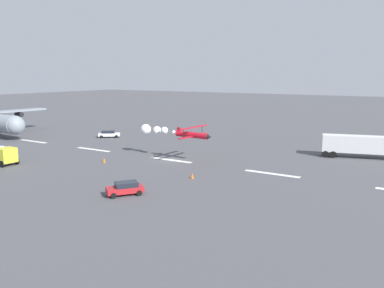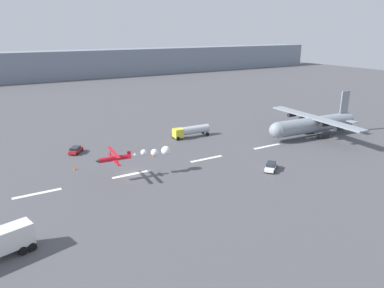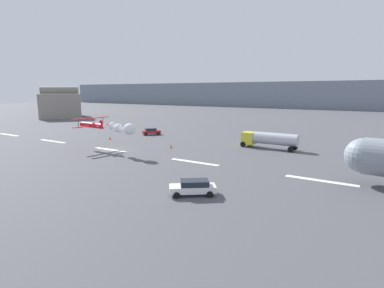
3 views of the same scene
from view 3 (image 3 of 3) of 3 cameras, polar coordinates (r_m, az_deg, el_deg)
name	(u,v)px [view 3 (image 3 of 3)]	position (r m, az deg, el deg)	size (l,w,h in m)	color
ground_plane	(111,150)	(55.73, -14.76, -1.06)	(440.00, 440.00, 0.00)	#4C4C51
runway_stripe_2	(9,135)	(84.33, -30.89, 1.49)	(8.00, 0.90, 0.01)	white
runway_stripe_3	(53,141)	(69.35, -24.48, 0.48)	(8.00, 0.90, 0.01)	white
runway_stripe_4	(111,150)	(55.73, -14.76, -1.05)	(8.00, 0.90, 0.01)	white
runway_stripe_5	(194,162)	(44.72, 0.44, -3.37)	(8.00, 0.90, 0.01)	white
runway_stripe_6	(321,181)	(38.64, 22.80, -6.29)	(8.00, 0.90, 0.01)	white
mountain_ridge_distant	(309,95)	(194.43, 21.00, 8.51)	(396.00, 16.00, 15.61)	gray
stunt_biplane_red	(110,127)	(52.81, -14.98, 3.12)	(14.55, 7.25, 2.13)	red
fuel_tanker_truck	(268,139)	(56.54, 14.03, 0.93)	(10.10, 2.94, 2.90)	yellow
followme_car_yellow	(193,187)	(30.74, 0.21, -8.00)	(4.73, 4.24, 1.52)	white
airport_staff_sedan	(151,131)	(73.02, -7.61, 2.36)	(3.96, 4.43, 1.52)	#B21E23
hangar_building	(61,105)	(131.02, -23.25, 6.75)	(24.09, 22.99, 11.82)	gray
traffic_cone_near	(110,138)	(67.59, -15.02, 1.13)	(0.44, 0.44, 0.75)	orange
traffic_cone_far	(171,146)	(55.66, -3.94, -0.37)	(0.44, 0.44, 0.75)	orange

